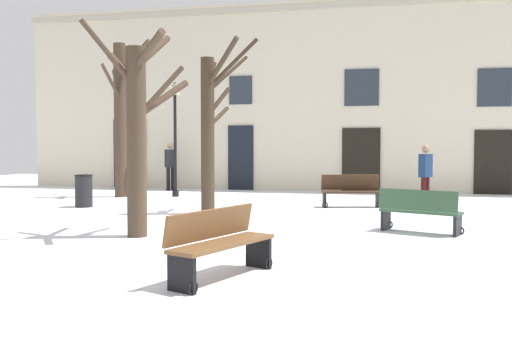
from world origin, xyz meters
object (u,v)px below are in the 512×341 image
(person_strolling, at_px, (170,163))
(tree_left_of_center, at_px, (210,127))
(litter_bin, at_px, (84,191))
(bench_near_center_tree, at_px, (420,211))
(streetlamp, at_px, (175,127))
(tree_near_facade, at_px, (121,116))
(bench_facing_shops, at_px, (351,191))
(person_by_shop_door, at_px, (425,172))
(bench_far_corner, at_px, (220,242))
(tree_right_of_center, at_px, (138,128))

(person_strolling, bearing_deg, tree_left_of_center, -101.88)
(litter_bin, xyz_separation_m, bench_near_center_tree, (8.77, -2.68, -0.02))
(tree_left_of_center, height_order, streetlamp, tree_left_of_center)
(tree_near_facade, distance_m, bench_facing_shops, 8.00)
(streetlamp, relative_size, litter_bin, 4.23)
(bench_near_center_tree, xyz_separation_m, person_strolling, (-8.44, 8.40, 0.59))
(bench_near_center_tree, bearing_deg, streetlamp, -17.70)
(tree_left_of_center, height_order, person_strolling, tree_left_of_center)
(bench_near_center_tree, xyz_separation_m, person_by_shop_door, (0.47, 4.72, 0.53))
(bench_near_center_tree, height_order, bench_far_corner, bench_far_corner)
(person_strolling, bearing_deg, person_by_shop_door, -63.40)
(tree_left_of_center, xyz_separation_m, person_strolling, (-3.53, 6.35, -1.16))
(bench_near_center_tree, relative_size, bench_far_corner, 0.90)
(bench_far_corner, bearing_deg, bench_near_center_tree, -10.63)
(tree_right_of_center, bearing_deg, streetlamp, 105.82)
(tree_right_of_center, distance_m, person_strolling, 10.48)
(litter_bin, xyz_separation_m, bench_far_corner, (5.98, -7.07, 0.02))
(tree_right_of_center, distance_m, person_by_shop_door, 8.51)
(tree_right_of_center, distance_m, litter_bin, 5.73)
(tree_left_of_center, height_order, litter_bin, tree_left_of_center)
(tree_left_of_center, xyz_separation_m, bench_far_corner, (2.12, -6.43, -1.71))
(tree_near_facade, xyz_separation_m, person_by_shop_door, (9.57, -0.93, -1.72))
(streetlamp, xyz_separation_m, bench_far_corner, (4.60, -10.52, -1.85))
(bench_near_center_tree, height_order, bench_facing_shops, bench_facing_shops)
(streetlamp, relative_size, person_strolling, 2.09)
(tree_left_of_center, height_order, bench_near_center_tree, tree_left_of_center)
(streetlamp, bearing_deg, litter_bin, -111.90)
(tree_left_of_center, relative_size, bench_near_center_tree, 2.70)
(bench_near_center_tree, distance_m, person_by_shop_door, 4.77)
(bench_far_corner, height_order, person_by_shop_door, person_by_shop_door)
(tree_left_of_center, distance_m, bench_facing_shops, 4.38)
(litter_bin, bearing_deg, bench_far_corner, -49.76)
(tree_right_of_center, xyz_separation_m, person_strolling, (-3.22, 9.92, -1.04))
(streetlamp, height_order, bench_far_corner, streetlamp)
(bench_near_center_tree, bearing_deg, litter_bin, 4.99)
(tree_near_facade, relative_size, streetlamp, 1.34)
(tree_near_facade, relative_size, litter_bin, 5.65)
(tree_near_facade, bearing_deg, person_strolling, 76.61)
(tree_near_facade, height_order, litter_bin, tree_near_facade)
(tree_right_of_center, xyz_separation_m, person_by_shop_door, (5.69, 6.24, -1.09))
(tree_right_of_center, height_order, bench_near_center_tree, tree_right_of_center)
(streetlamp, xyz_separation_m, litter_bin, (-1.39, -3.45, -1.87))
(bench_far_corner, bearing_deg, person_strolling, 45.70)
(bench_far_corner, distance_m, person_by_shop_door, 9.68)
(tree_near_facade, xyz_separation_m, litter_bin, (0.32, -2.96, -2.23))
(tree_left_of_center, distance_m, tree_right_of_center, 3.58)
(tree_near_facade, xyz_separation_m, streetlamp, (1.71, 0.49, -0.36))
(bench_near_center_tree, distance_m, bench_far_corner, 5.20)
(bench_facing_shops, bearing_deg, litter_bin, 178.99)
(bench_near_center_tree, xyz_separation_m, bench_far_corner, (-2.79, -4.39, 0.04))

